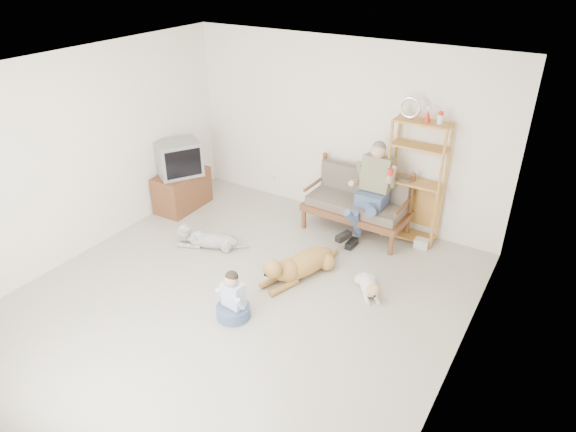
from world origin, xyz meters
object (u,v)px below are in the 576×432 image
Objects in this scene: loveseat at (358,201)px; tv_stand at (182,190)px; golden_retriever at (298,266)px; etagere at (415,181)px.

loveseat reaches higher than tv_stand.
tv_stand is 0.67× the size of golden_retriever.
etagere reaches higher than loveseat.
loveseat is 0.73× the size of etagere.
loveseat is 0.88m from etagere.
loveseat is at bearing -165.66° from etagere.
loveseat is 2.84m from tv_stand.
etagere reaches higher than golden_retriever.
etagere is (0.75, 0.19, 0.42)m from loveseat.
etagere is 1.53× the size of golden_retriever.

